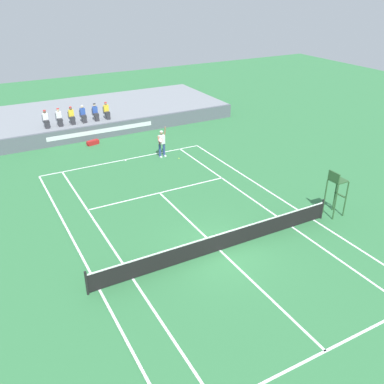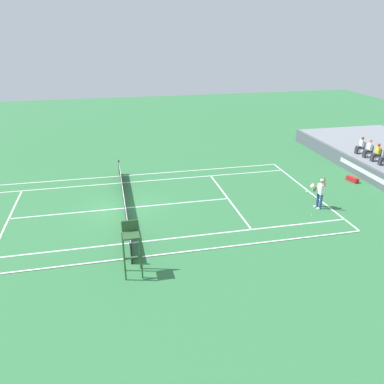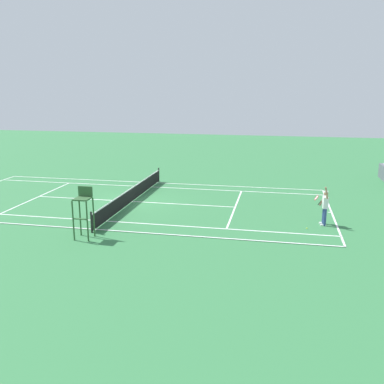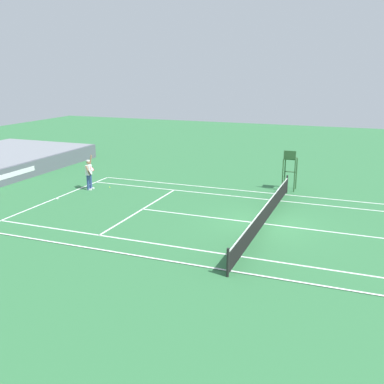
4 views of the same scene
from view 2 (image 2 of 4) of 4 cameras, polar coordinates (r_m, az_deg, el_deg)
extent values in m
plane|color=#337542|center=(23.13, -9.96, -2.42)|extent=(80.00, 80.00, 0.00)
cube|color=#337542|center=(23.12, -9.96, -2.40)|extent=(10.98, 23.78, 0.02)
cube|color=white|center=(26.25, 16.86, 0.13)|extent=(10.98, 0.10, 0.01)
cube|color=white|center=(28.18, -10.61, 2.34)|extent=(0.10, 23.78, 0.01)
cube|color=white|center=(18.30, -8.95, -9.63)|extent=(0.10, 23.78, 0.01)
cube|color=white|center=(26.89, -10.47, 1.32)|extent=(0.10, 23.78, 0.01)
cube|color=white|center=(19.48, -9.25, -7.47)|extent=(0.10, 23.78, 0.01)
cube|color=white|center=(24.13, 5.35, -0.97)|extent=(8.22, 0.10, 0.01)
cube|color=white|center=(23.84, -25.50, -3.61)|extent=(8.22, 0.10, 0.01)
cube|color=white|center=(23.12, -9.96, -2.37)|extent=(0.10, 12.80, 0.01)
cube|color=white|center=(26.20, 16.66, 0.11)|extent=(0.10, 0.20, 0.01)
cylinder|color=black|center=(28.43, -10.73, 3.62)|extent=(0.10, 0.10, 1.07)
cylinder|color=black|center=(17.64, -8.94, -9.00)|extent=(0.10, 0.10, 1.07)
cube|color=black|center=(22.93, -10.04, -1.34)|extent=(11.78, 0.02, 0.84)
cube|color=white|center=(22.76, -10.11, -0.37)|extent=(11.78, 0.03, 0.06)
cube|color=#565B66|center=(28.71, 25.55, 1.89)|extent=(22.94, 0.24, 1.08)
cube|color=silver|center=(28.62, 25.37, 1.98)|extent=(8.03, 0.01, 0.32)
cube|color=#474C56|center=(31.83, 23.66, 5.96)|extent=(0.44, 0.44, 0.06)
cube|color=#474C56|center=(31.88, 24.02, 6.40)|extent=(0.44, 0.06, 0.44)
cylinder|color=#4C4C51|center=(31.67, 23.55, 5.48)|extent=(0.04, 0.04, 0.38)
cylinder|color=#4C4C51|center=(31.94, 23.20, 5.68)|extent=(0.04, 0.04, 0.38)
cube|color=#2D2D33|center=(31.75, 23.53, 6.10)|extent=(0.34, 0.44, 0.16)
cube|color=#2D2D33|center=(31.71, 23.16, 5.62)|extent=(0.30, 0.14, 0.44)
cube|color=white|center=(31.77, 23.85, 6.60)|extent=(0.36, 0.22, 0.52)
sphere|color=brown|center=(31.68, 23.96, 7.24)|extent=(0.20, 0.20, 0.20)
cylinder|color=red|center=(31.66, 23.99, 7.40)|extent=(0.19, 0.19, 0.05)
cube|color=#474C56|center=(31.11, 24.64, 5.43)|extent=(0.44, 0.44, 0.06)
cube|color=#474C56|center=(31.16, 25.01, 5.88)|extent=(0.44, 0.06, 0.44)
cylinder|color=#4C4C51|center=(30.95, 24.53, 4.94)|extent=(0.04, 0.04, 0.38)
cylinder|color=#4C4C51|center=(31.21, 24.16, 5.14)|extent=(0.04, 0.04, 0.38)
cube|color=#2D2D33|center=(31.03, 24.51, 5.57)|extent=(0.34, 0.44, 0.16)
cube|color=#2D2D33|center=(30.98, 24.13, 5.08)|extent=(0.30, 0.14, 0.44)
cube|color=white|center=(31.05, 24.84, 6.08)|extent=(0.36, 0.22, 0.52)
sphere|color=beige|center=(30.95, 24.95, 6.74)|extent=(0.20, 0.20, 0.20)
cylinder|color=red|center=(30.93, 24.98, 6.90)|extent=(0.19, 0.19, 0.05)
cube|color=#474C56|center=(30.42, 25.62, 4.90)|extent=(0.44, 0.44, 0.06)
cube|color=#474C56|center=(30.48, 26.00, 5.35)|extent=(0.44, 0.06, 0.44)
cylinder|color=#4C4C51|center=(30.26, 25.52, 4.39)|extent=(0.04, 0.04, 0.38)
cylinder|color=#4C4C51|center=(30.53, 25.13, 4.60)|extent=(0.04, 0.04, 0.38)
cube|color=#2D2D33|center=(30.34, 25.49, 5.03)|extent=(0.34, 0.44, 0.16)
cube|color=#2D2D33|center=(30.30, 25.10, 4.54)|extent=(0.30, 0.14, 0.44)
cube|color=yellow|center=(30.36, 25.83, 5.56)|extent=(0.36, 0.22, 0.52)
sphere|color=brown|center=(30.27, 25.95, 6.23)|extent=(0.20, 0.20, 0.20)
cylinder|color=red|center=(30.24, 25.98, 6.39)|extent=(0.19, 0.19, 0.05)
cube|color=#474C56|center=(29.79, 26.58, 4.37)|extent=(0.44, 0.44, 0.06)
cylinder|color=#4C4C51|center=(29.63, 26.48, 3.84)|extent=(0.04, 0.04, 0.38)
cylinder|color=#4C4C51|center=(29.89, 26.08, 4.07)|extent=(0.04, 0.04, 0.38)
cube|color=#2D2D33|center=(29.71, 26.46, 4.51)|extent=(0.34, 0.44, 0.16)
cube|color=#2D2D33|center=(29.66, 26.06, 4.00)|extent=(0.30, 0.14, 0.44)
cylinder|color=navy|center=(23.74, 18.54, -1.41)|extent=(0.15, 0.15, 0.92)
cylinder|color=navy|center=(23.97, 18.10, -1.11)|extent=(0.15, 0.15, 0.92)
cube|color=white|center=(23.87, 18.30, -2.33)|extent=(0.15, 0.29, 0.10)
cube|color=white|center=(24.10, 17.87, -2.02)|extent=(0.15, 0.29, 0.10)
cube|color=white|center=(23.57, 18.55, 0.42)|extent=(0.42, 0.28, 0.60)
sphere|color=#A37556|center=(23.40, 18.69, 1.48)|extent=(0.22, 0.22, 0.22)
cylinder|color=white|center=(23.37, 18.72, 1.69)|extent=(0.21, 0.21, 0.06)
cylinder|color=#A37556|center=(23.16, 19.03, 1.46)|extent=(0.11, 0.22, 0.61)
cylinder|color=#A37556|center=(23.70, 18.00, 0.67)|extent=(0.12, 0.33, 0.56)
cylinder|color=black|center=(23.71, 17.67, 0.38)|extent=(0.05, 0.19, 0.25)
torus|color=red|center=(23.52, 17.36, 0.93)|extent=(0.32, 0.22, 0.26)
cylinder|color=silver|center=(23.52, 17.36, 0.93)|extent=(0.28, 0.18, 0.22)
sphere|color=#D1E533|center=(22.97, 17.27, -3.26)|extent=(0.07, 0.07, 0.07)
cylinder|color=#2D562D|center=(16.46, -7.49, -9.78)|extent=(0.07, 0.07, 1.90)
cylinder|color=#2D562D|center=(16.43, -9.96, -10.00)|extent=(0.07, 0.07, 1.90)
cylinder|color=#2D562D|center=(17.05, -7.72, -8.52)|extent=(0.07, 0.07, 1.90)
cylinder|color=#2D562D|center=(17.03, -10.09, -8.74)|extent=(0.07, 0.07, 1.90)
cube|color=#2D562D|center=(16.24, -9.03, -6.33)|extent=(0.70, 0.70, 0.06)
cube|color=#2D562D|center=(16.42, -9.17, -4.92)|extent=(0.06, 0.70, 0.48)
cube|color=#2D562D|center=(16.42, -8.75, -9.55)|extent=(0.10, 0.70, 0.04)
cube|color=red|center=(28.96, 22.64, 1.76)|extent=(0.89, 0.50, 0.32)
cylinder|color=red|center=(29.22, 22.05, 2.04)|extent=(0.13, 0.33, 0.32)
cylinder|color=red|center=(28.71, 23.25, 1.48)|extent=(0.13, 0.33, 0.32)
camera|label=1|loc=(31.93, -38.09, 20.34)|focal=39.52mm
camera|label=3|loc=(10.38, 90.42, -18.07)|focal=39.91mm
camera|label=4|loc=(41.03, -18.36, 18.08)|focal=42.15mm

